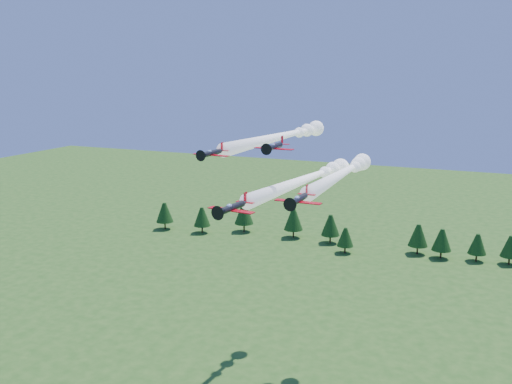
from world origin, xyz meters
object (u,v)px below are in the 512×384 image
at_px(plane_lead, 308,178).
at_px(plane_right, 344,172).
at_px(plane_left, 284,136).
at_px(plane_slot, 275,147).

height_order(plane_lead, plane_right, plane_right).
height_order(plane_lead, plane_left, plane_left).
xyz_separation_m(plane_left, plane_right, (15.19, -6.75, -5.75)).
height_order(plane_left, plane_slot, plane_slot).
height_order(plane_lead, plane_slot, plane_slot).
height_order(plane_right, plane_slot, plane_slot).
xyz_separation_m(plane_left, plane_slot, (7.02, -23.66, 0.92)).
distance_m(plane_lead, plane_right, 7.70).
bearing_deg(plane_left, plane_lead, -46.77).
distance_m(plane_left, plane_slot, 24.69).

